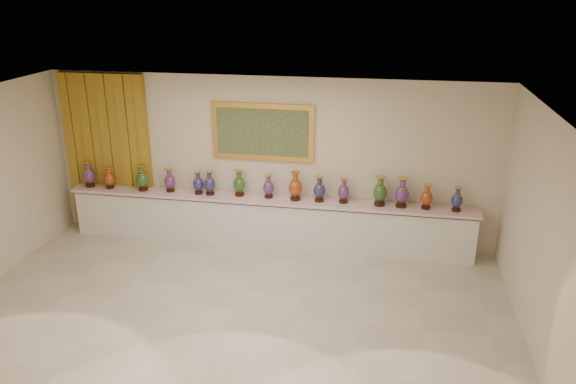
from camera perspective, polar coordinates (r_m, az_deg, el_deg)
name	(u,v)px	position (r m, az deg, el deg)	size (l,w,h in m)	color
ground	(234,311)	(8.36, -5.46, -11.90)	(8.00, 8.00, 0.00)	beige
room	(132,150)	(10.68, -15.56, 4.11)	(8.00, 8.00, 8.00)	beige
counter	(267,222)	(10.10, -2.10, -3.03)	(7.28, 0.48, 0.90)	white
vase_0	(89,176)	(11.02, -19.56, 1.58)	(0.23, 0.23, 0.48)	black
vase_1	(109,179)	(10.83, -17.68, 1.30)	(0.25, 0.25, 0.41)	black
vase_2	(142,179)	(10.53, -14.58, 1.27)	(0.27, 0.27, 0.48)	black
vase_3	(170,181)	(10.38, -11.91, 1.09)	(0.27, 0.27, 0.44)	black
vase_4	(198,184)	(10.16, -9.10, 0.83)	(0.22, 0.22, 0.42)	black
vase_5	(210,184)	(10.09, -7.95, 0.81)	(0.25, 0.25, 0.44)	black
vase_6	(239,184)	(9.98, -4.97, 0.78)	(0.25, 0.25, 0.47)	black
vase_7	(269,187)	(9.86, -1.99, 0.48)	(0.20, 0.20, 0.42)	black
vase_8	(295,187)	(9.74, 0.75, 0.47)	(0.27, 0.27, 0.51)	black
vase_9	(319,190)	(9.70, 3.21, 0.19)	(0.28, 0.28, 0.45)	black
vase_10	(344,192)	(9.68, 5.67, 0.03)	(0.23, 0.23, 0.44)	black
vase_11	(380,192)	(9.63, 9.33, -0.04)	(0.26, 0.26, 0.52)	black
vase_12	(402,194)	(9.62, 11.49, -0.19)	(0.30, 0.30, 0.52)	black
vase_13	(427,198)	(9.65, 13.91, -0.57)	(0.23, 0.23, 0.43)	black
vase_14	(457,200)	(9.69, 16.80, -0.81)	(0.20, 0.20, 0.42)	black
label_card	(186,195)	(10.20, -10.34, -0.30)	(0.10, 0.06, 0.00)	white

